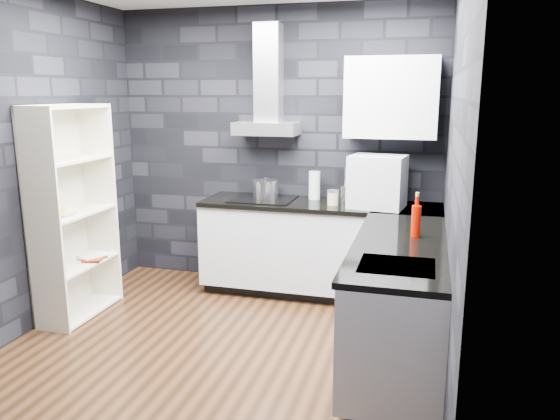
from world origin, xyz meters
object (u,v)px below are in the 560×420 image
at_px(pot, 266,189).
at_px(bookshelf, 73,213).
at_px(utensil_crock, 346,194).
at_px(glass_vase, 314,185).
at_px(fruit_bowl, 63,212).
at_px(red_bottle, 416,221).
at_px(appliance_garage, 377,182).
at_px(storage_jar, 333,198).

xyz_separation_m(pot, bookshelf, (-1.36, -1.09, -0.08)).
bearing_deg(utensil_crock, pot, -179.08).
height_order(glass_vase, fruit_bowl, glass_vase).
relative_size(pot, red_bottle, 1.08).
distance_m(pot, utensil_crock, 0.78).
relative_size(glass_vase, fruit_bowl, 1.15).
height_order(glass_vase, appliance_garage, appliance_garage).
xyz_separation_m(glass_vase, bookshelf, (-1.83, -1.14, -0.13)).
xyz_separation_m(pot, glass_vase, (0.47, 0.05, 0.05)).
height_order(storage_jar, bookshelf, bookshelf).
height_order(pot, red_bottle, red_bottle).
relative_size(glass_vase, appliance_garage, 0.57).
height_order(pot, fruit_bowl, pot).
height_order(storage_jar, utensil_crock, utensil_crock).
bearing_deg(pot, utensil_crock, 0.92).
xyz_separation_m(red_bottle, fruit_bowl, (-2.80, -0.12, -0.07)).
bearing_deg(appliance_garage, bookshelf, -151.02).
distance_m(storage_jar, utensil_crock, 0.21).
distance_m(pot, red_bottle, 1.82).
relative_size(glass_vase, storage_jar, 2.22).
xyz_separation_m(utensil_crock, red_bottle, (0.66, -1.12, 0.04)).
bearing_deg(bookshelf, utensil_crock, 24.10).
bearing_deg(bookshelf, fruit_bowl, -93.11).
bearing_deg(storage_jar, bookshelf, -155.87).
height_order(storage_jar, appliance_garage, appliance_garage).
distance_m(pot, fruit_bowl, 1.83).
xyz_separation_m(glass_vase, appliance_garage, (0.61, -0.22, 0.09)).
relative_size(utensil_crock, red_bottle, 0.65).
relative_size(pot, fruit_bowl, 1.05).
height_order(glass_vase, utensil_crock, glass_vase).
bearing_deg(bookshelf, glass_vase, 28.74).
xyz_separation_m(storage_jar, utensil_crock, (0.10, 0.18, 0.01)).
bearing_deg(storage_jar, pot, 165.91).
distance_m(utensil_crock, appliance_garage, 0.38).
distance_m(glass_vase, fruit_bowl, 2.23).
height_order(storage_jar, red_bottle, red_bottle).
bearing_deg(glass_vase, pot, -174.04).
relative_size(pot, glass_vase, 0.91).
bearing_deg(pot, glass_vase, 5.96).
bearing_deg(storage_jar, fruit_bowl, -152.90).
bearing_deg(fruit_bowl, bookshelf, 90.00).
distance_m(red_bottle, fruit_bowl, 2.81).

